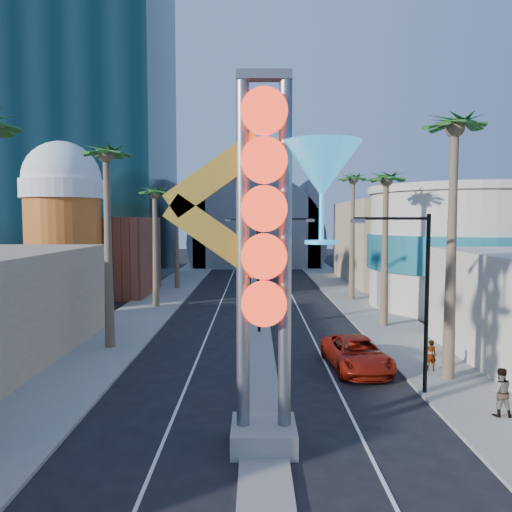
{
  "coord_description": "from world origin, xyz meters",
  "views": [
    {
      "loc": [
        -0.3,
        -13.49,
        7.74
      ],
      "look_at": [
        -0.22,
        21.78,
        5.18
      ],
      "focal_mm": 35.0,
      "sensor_mm": 36.0,
      "label": 1
    }
  ],
  "objects": [
    {
      "name": "streetlight_2",
      "position": [
        6.72,
        8.0,
        4.83
      ],
      "size": [
        3.45,
        0.25,
        8.0
      ],
      "color": "black",
      "rests_on": "ground"
    },
    {
      "name": "palm_6",
      "position": [
        9.0,
        22.0,
        9.93
      ],
      "size": [
        2.4,
        2.4,
        11.7
      ],
      "color": "brown",
      "rests_on": "ground"
    },
    {
      "name": "pedestrian_a",
      "position": [
        8.56,
        11.15,
        0.93
      ],
      "size": [
        0.6,
        0.43,
        1.56
      ],
      "primitive_type": "imported",
      "rotation": [
        0.0,
        0.0,
        3.04
      ],
      "color": "gray",
      "rests_on": "sidewalk_east"
    },
    {
      "name": "canopy",
      "position": [
        0.0,
        72.0,
        4.31
      ],
      "size": [
        22.0,
        16.0,
        22.0
      ],
      "color": "slate",
      "rests_on": "ground"
    },
    {
      "name": "palm_1",
      "position": [
        -9.0,
        16.0,
        10.82
      ],
      "size": [
        2.4,
        2.4,
        12.7
      ],
      "color": "brown",
      "rests_on": "ground"
    },
    {
      "name": "sidewalk_west",
      "position": [
        -9.5,
        35.0,
        0.07
      ],
      "size": [
        5.0,
        100.0,
        0.15
      ],
      "primitive_type": "cube",
      "color": "gray",
      "rests_on": "ground"
    },
    {
      "name": "palm_2",
      "position": [
        -9.0,
        30.0,
        9.48
      ],
      "size": [
        2.4,
        2.4,
        11.2
      ],
      "color": "brown",
      "rests_on": "ground"
    },
    {
      "name": "sidewalk_east",
      "position": [
        9.5,
        35.0,
        0.07
      ],
      "size": [
        5.0,
        100.0,
        0.15
      ],
      "primitive_type": "cube",
      "color": "gray",
      "rests_on": "ground"
    },
    {
      "name": "palm_5",
      "position": [
        9.0,
        10.0,
        11.27
      ],
      "size": [
        2.4,
        2.4,
        13.2
      ],
      "color": "brown",
      "rests_on": "ground"
    },
    {
      "name": "filler_east",
      "position": [
        16.0,
        48.0,
        5.0
      ],
      "size": [
        10.0,
        20.0,
        10.0
      ],
      "primitive_type": "cube",
      "color": "tan",
      "rests_on": "ground"
    },
    {
      "name": "neon_sign",
      "position": [
        0.82,
        2.96,
        7.31
      ],
      "size": [
        6.53,
        2.6,
        12.55
      ],
      "color": "gray",
      "rests_on": "ground"
    },
    {
      "name": "turquoise_building",
      "position": [
        18.0,
        30.0,
        5.25
      ],
      "size": [
        16.6,
        16.6,
        10.6
      ],
      "color": "beige",
      "rests_on": "ground"
    },
    {
      "name": "median",
      "position": [
        0.0,
        38.0,
        0.07
      ],
      "size": [
        1.6,
        84.0,
        0.15
      ],
      "primitive_type": "cube",
      "color": "gray",
      "rests_on": "ground"
    },
    {
      "name": "brick_filler_west",
      "position": [
        -16.0,
        38.0,
        4.0
      ],
      "size": [
        10.0,
        10.0,
        8.0
      ],
      "primitive_type": "cube",
      "color": "brown",
      "rests_on": "ground"
    },
    {
      "name": "palm_7",
      "position": [
        9.0,
        34.0,
        10.82
      ],
      "size": [
        2.4,
        2.4,
        12.7
      ],
      "color": "brown",
      "rests_on": "ground"
    },
    {
      "name": "beer_mug",
      "position": [
        -17.0,
        30.0,
        7.84
      ],
      "size": [
        7.0,
        7.0,
        14.5
      ],
      "color": "#D1561B",
      "rests_on": "ground"
    },
    {
      "name": "ground",
      "position": [
        0.0,
        0.0,
        0.0
      ],
      "size": [
        240.0,
        240.0,
        0.0
      ],
      "primitive_type": "plane",
      "color": "black",
      "rests_on": "ground"
    },
    {
      "name": "red_pickup",
      "position": [
        4.96,
        11.86,
        0.82
      ],
      "size": [
        3.17,
        6.1,
        1.64
      ],
      "primitive_type": "imported",
      "rotation": [
        0.0,
        0.0,
        0.08
      ],
      "color": "#9A190B",
      "rests_on": "ground"
    },
    {
      "name": "streetlight_1",
      "position": [
        -0.55,
        44.0,
        4.88
      ],
      "size": [
        3.79,
        0.25,
        8.0
      ],
      "color": "black",
      "rests_on": "ground"
    },
    {
      "name": "pedestrian_b",
      "position": [
        9.19,
        5.33,
        1.1
      ],
      "size": [
        0.99,
        0.81,
        1.89
      ],
      "primitive_type": "imported",
      "rotation": [
        0.0,
        0.0,
        3.04
      ],
      "color": "gray",
      "rests_on": "sidewalk_east"
    },
    {
      "name": "streetlight_0",
      "position": [
        0.55,
        20.0,
        4.88
      ],
      "size": [
        3.79,
        0.25,
        8.0
      ],
      "color": "black",
      "rests_on": "ground"
    },
    {
      "name": "palm_3",
      "position": [
        -9.0,
        42.0,
        9.48
      ],
      "size": [
        2.4,
        2.4,
        11.2
      ],
      "color": "brown",
      "rests_on": "ground"
    },
    {
      "name": "hotel_tower",
      "position": [
        -22.0,
        52.0,
        25.0
      ],
      "size": [
        20.0,
        20.0,
        50.0
      ],
      "primitive_type": "cube",
      "color": "black",
      "rests_on": "ground"
    }
  ]
}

